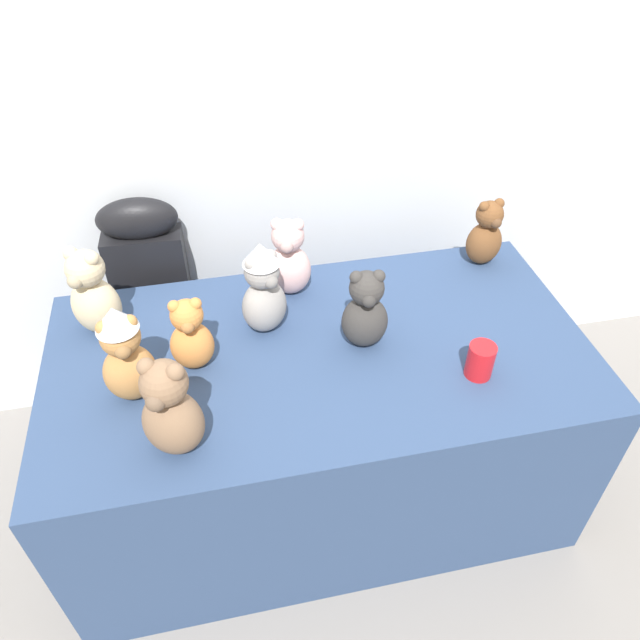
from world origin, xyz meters
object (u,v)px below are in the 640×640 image
object	(u,v)px
display_table	(320,424)
teddy_bear_blush	(289,259)
teddy_bear_charcoal	(365,311)
teddy_bear_sand	(93,294)
party_cup_red	(480,361)
teddy_bear_ginger	(191,336)
instrument_case	(158,311)
teddy_bear_ash	(263,289)
teddy_bear_caramel	(125,355)
teddy_bear_chestnut	(486,234)
teddy_bear_mocha	(171,410)

from	to	relation	value
display_table	teddy_bear_blush	world-z (taller)	teddy_bear_blush
teddy_bear_charcoal	display_table	bearing A→B (deg)	-172.32
teddy_bear_sand	party_cup_red	xyz separation A→B (m)	(1.10, -0.43, -0.09)
teddy_bear_ginger	party_cup_red	size ratio (longest dim) A/B	2.27
instrument_case	teddy_bear_ash	xyz separation A→B (m)	(0.38, -0.43, 0.38)
display_table	party_cup_red	bearing A→B (deg)	-24.59
teddy_bear_caramel	display_table	bearing A→B (deg)	-0.96
display_table	teddy_bear_chestnut	bearing A→B (deg)	26.45
teddy_bear_mocha	teddy_bear_ginger	xyz separation A→B (m)	(0.06, 0.30, -0.03)
teddy_bear_chestnut	teddy_bear_ash	bearing A→B (deg)	-175.18
instrument_case	teddy_bear_sand	size ratio (longest dim) A/B	3.26
display_table	party_cup_red	xyz separation A→B (m)	(0.43, -0.20, 0.42)
teddy_bear_charcoal	teddy_bear_caramel	xyz separation A→B (m)	(-0.69, -0.08, 0.03)
teddy_bear_charcoal	teddy_bear_chestnut	xyz separation A→B (m)	(0.53, 0.33, -0.01)
display_table	teddy_bear_caramel	xyz separation A→B (m)	(-0.55, -0.07, 0.52)
teddy_bear_chestnut	teddy_bear_blush	bearing A→B (deg)	173.37
teddy_bear_charcoal	teddy_bear_chestnut	distance (m)	0.63
display_table	teddy_bear_ginger	xyz separation A→B (m)	(-0.38, 0.01, 0.48)
instrument_case	teddy_bear_mocha	bearing A→B (deg)	-81.55
teddy_bear_ash	party_cup_red	xyz separation A→B (m)	(0.58, -0.33, -0.10)
teddy_bear_blush	teddy_bear_mocha	bearing A→B (deg)	-109.80
teddy_bear_caramel	instrument_case	bearing A→B (deg)	79.15
teddy_bear_chestnut	party_cup_red	bearing A→B (deg)	-122.89
teddy_bear_charcoal	teddy_bear_mocha	world-z (taller)	teddy_bear_mocha
teddy_bear_ginger	display_table	bearing A→B (deg)	-1.34
instrument_case	teddy_bear_chestnut	bearing A→B (deg)	-8.43
display_table	teddy_bear_sand	size ratio (longest dim) A/B	5.48
instrument_case	teddy_bear_ginger	xyz separation A→B (m)	(0.15, -0.56, 0.34)
teddy_bear_charcoal	teddy_bear_ginger	xyz separation A→B (m)	(-0.52, 0.01, -0.01)
teddy_bear_ginger	teddy_bear_mocha	bearing A→B (deg)	-100.77
display_table	teddy_bear_sand	world-z (taller)	teddy_bear_sand
teddy_bear_mocha	teddy_bear_blush	size ratio (longest dim) A/B	1.08
party_cup_red	teddy_bear_charcoal	bearing A→B (deg)	145.93
teddy_bear_charcoal	teddy_bear_ginger	distance (m)	0.52
teddy_bear_caramel	teddy_bear_mocha	bearing A→B (deg)	-70.45
teddy_bear_mocha	teddy_bear_chestnut	bearing A→B (deg)	54.11
teddy_bear_mocha	teddy_bear_caramel	bearing A→B (deg)	143.12
display_table	teddy_bear_charcoal	distance (m)	0.51
instrument_case	teddy_bear_caramel	bearing A→B (deg)	-89.68
teddy_bear_charcoal	teddy_bear_mocha	xyz separation A→B (m)	(-0.58, -0.29, 0.02)
teddy_bear_sand	teddy_bear_ginger	world-z (taller)	teddy_bear_sand
teddy_bear_ash	teddy_bear_ginger	bearing A→B (deg)	-178.85
teddy_bear_ash	teddy_bear_sand	bearing A→B (deg)	142.02
teddy_bear_ginger	teddy_bear_caramel	bearing A→B (deg)	-153.05
teddy_bear_sand	teddy_bear_mocha	size ratio (longest dim) A/B	0.98
teddy_bear_chestnut	teddy_bear_ash	distance (m)	0.85
instrument_case	teddy_bear_caramel	world-z (taller)	teddy_bear_caramel
teddy_bear_chestnut	display_table	bearing A→B (deg)	-162.41
instrument_case	teddy_bear_mocha	world-z (taller)	teddy_bear_mocha
teddy_bear_mocha	teddy_bear_chestnut	xyz separation A→B (m)	(1.11, 0.62, -0.03)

